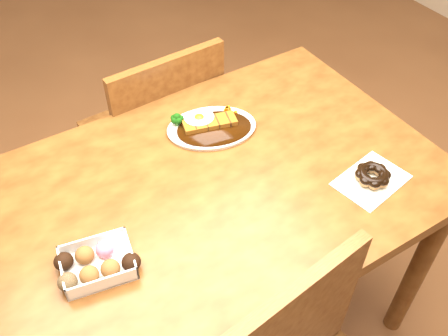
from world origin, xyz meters
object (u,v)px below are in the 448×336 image
chair_far (158,135)px  katsu_curry_plate (210,126)px  pon_de_ring (373,176)px  donut_box (96,263)px  table (215,207)px

chair_far → katsu_curry_plate: chair_far is taller
chair_far → pon_de_ring: (0.28, -0.75, 0.29)m
chair_far → donut_box: 0.81m
table → pon_de_ring: 0.42m
donut_box → table: bearing=14.1°
chair_far → donut_box: chair_far is taller
table → katsu_curry_plate: 0.24m
chair_far → katsu_curry_plate: (0.02, -0.35, 0.28)m
donut_box → pon_de_ring: 0.72m
table → donut_box: bearing=-165.9°
chair_far → donut_box: (-0.43, -0.62, 0.29)m
katsu_curry_plate → donut_box: katsu_curry_plate is taller
table → chair_far: (0.07, 0.53, -0.17)m
table → pon_de_ring: pon_de_ring is taller
table → katsu_curry_plate: bearing=62.8°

